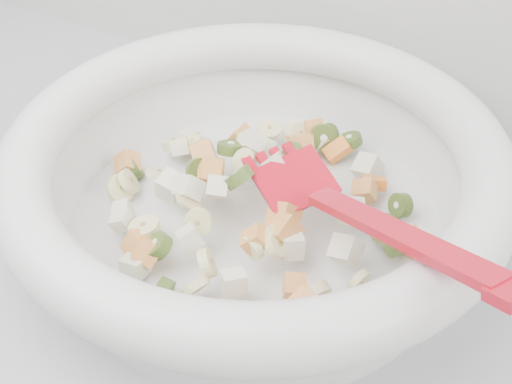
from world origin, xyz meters
The scene contains 1 object.
mixing_bowl centered at (-0.16, 1.48, 0.97)m, with size 0.46×0.44×0.15m.
Camera 1 is at (0.06, 1.10, 1.32)m, focal length 45.00 mm.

